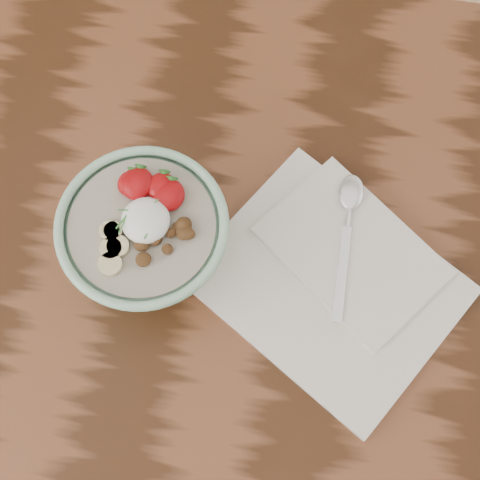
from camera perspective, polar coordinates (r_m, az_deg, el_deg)
The scene contains 4 objects.
table at distance 92.97cm, azimuth -6.49°, elevation -3.13°, with size 160.00×90.00×75.00cm.
breakfast_bowl at distance 78.03cm, azimuth -7.97°, elevation 0.30°, with size 19.41×19.41×13.00cm.
napkin at distance 82.70cm, azimuth 8.00°, elevation -3.18°, with size 37.07×35.26×1.79cm.
spoon at distance 84.19cm, azimuth 9.28°, elevation 2.38°, with size 3.27×19.18×1.00cm.
Camera 1 is at (14.47, -23.22, 154.55)cm, focal length 50.00 mm.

